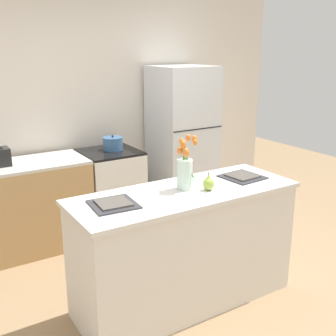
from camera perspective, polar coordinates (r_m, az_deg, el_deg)
The scene contains 11 objects.
ground_plane at distance 3.65m, azimuth 2.19°, elevation -17.43°, with size 10.00×10.00×0.00m, color #997A56.
back_wall at distance 4.86m, azimuth -11.16°, elevation 8.04°, with size 5.20×0.08×2.70m.
kitchen_island at distance 3.40m, azimuth 2.28°, elevation -10.71°, with size 1.80×0.66×0.96m.
back_counter at distance 4.43m, azimuth -21.48°, elevation -5.55°, with size 1.68×0.60×0.92m.
stove_range at distance 4.75m, azimuth -7.68°, elevation -3.08°, with size 0.60×0.61×0.92m.
refrigerator at distance 5.07m, azimuth 1.93°, elevation 3.49°, with size 0.68×0.67×1.80m.
flower_vase at distance 3.21m, azimuth 2.29°, elevation -0.17°, with size 0.18×0.15×0.42m.
pear_figurine at distance 3.23m, azimuth 5.51°, elevation -2.06°, with size 0.09×0.09×0.14m.
plate_setting_left at distance 2.95m, azimuth -7.41°, elevation -4.84°, with size 0.33×0.33×0.02m.
plate_setting_right at distance 3.58m, azimuth 10.04°, elevation -1.14°, with size 0.33×0.33×0.02m.
cooking_pot at distance 4.64m, azimuth -7.48°, elevation 3.32°, with size 0.22×0.22×0.16m.
Camera 1 is at (-1.72, -2.49, 2.03)m, focal length 45.00 mm.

